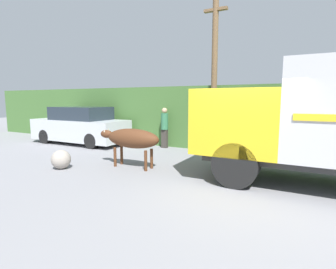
# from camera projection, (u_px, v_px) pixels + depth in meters

# --- Properties ---
(ground_plane) EXTENTS (60.00, 60.00, 0.00)m
(ground_plane) POSITION_uv_depth(u_px,v_px,m) (243.00, 184.00, 6.46)
(ground_plane) COLOR gray
(hillside_embankment) EXTENTS (32.00, 6.14, 2.64)m
(hillside_embankment) POSITION_uv_depth(u_px,v_px,m) (276.00, 116.00, 12.26)
(hillside_embankment) COLOR #426B33
(hillside_embankment) RESTS_ON ground_plane
(building_backdrop) EXTENTS (6.08, 2.70, 2.59)m
(building_backdrop) POSITION_uv_depth(u_px,v_px,m) (145.00, 114.00, 13.69)
(building_backdrop) COLOR #B2BCAD
(building_backdrop) RESTS_ON ground_plane
(brown_cow) EXTENTS (2.16, 0.60, 1.20)m
(brown_cow) POSITION_uv_depth(u_px,v_px,m) (132.00, 139.00, 7.97)
(brown_cow) COLOR #512D19
(brown_cow) RESTS_ON ground_plane
(parked_suv) EXTENTS (4.76, 1.79, 1.74)m
(parked_suv) POSITION_uv_depth(u_px,v_px,m) (80.00, 126.00, 12.38)
(parked_suv) COLOR silver
(parked_suv) RESTS_ON ground_plane
(pedestrian_on_hill) EXTENTS (0.31, 0.31, 1.73)m
(pedestrian_on_hill) POSITION_uv_depth(u_px,v_px,m) (165.00, 126.00, 11.23)
(pedestrian_on_hill) COLOR #38332D
(pedestrian_on_hill) RESTS_ON ground_plane
(utility_pole) EXTENTS (0.90, 0.23, 6.15)m
(utility_pole) POSITION_uv_depth(u_px,v_px,m) (214.00, 70.00, 10.08)
(utility_pole) COLOR brown
(utility_pole) RESTS_ON ground_plane
(roadside_rock) EXTENTS (0.57, 0.57, 0.57)m
(roadside_rock) POSITION_uv_depth(u_px,v_px,m) (61.00, 159.00, 7.87)
(roadside_rock) COLOR gray
(roadside_rock) RESTS_ON ground_plane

